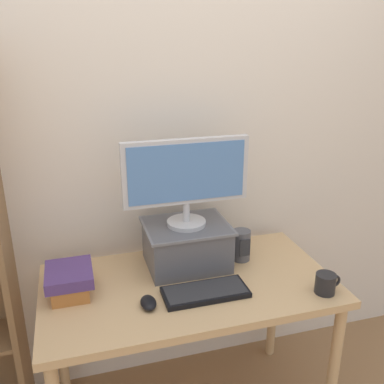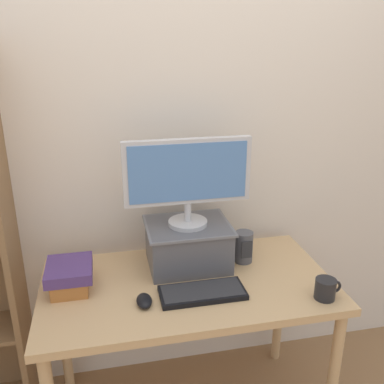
{
  "view_description": "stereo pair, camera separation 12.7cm",
  "coord_description": "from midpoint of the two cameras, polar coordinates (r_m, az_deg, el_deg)",
  "views": [
    {
      "loc": [
        -0.45,
        -1.6,
        1.81
      ],
      "look_at": [
        0.03,
        0.06,
        1.18
      ],
      "focal_mm": 40.0,
      "sensor_mm": 36.0,
      "label": 1
    },
    {
      "loc": [
        -0.33,
        -1.63,
        1.81
      ],
      "look_at": [
        0.03,
        0.06,
        1.18
      ],
      "focal_mm": 40.0,
      "sensor_mm": 36.0,
      "label": 2
    }
  ],
  "objects": [
    {
      "name": "keyboard",
      "position": [
        1.86,
        3.4,
        -13.26
      ],
      "size": [
        0.36,
        0.16,
        0.02
      ],
      "color": "black",
      "rests_on": "desk"
    },
    {
      "name": "back_wall",
      "position": [
        2.16,
        -1.35,
        6.29
      ],
      "size": [
        7.0,
        0.08,
        2.6
      ],
      "color": "beige",
      "rests_on": "ground_plane"
    },
    {
      "name": "computer_monitor",
      "position": [
        1.91,
        1.33,
        2.04
      ],
      "size": [
        0.58,
        0.18,
        0.41
      ],
      "color": "#B7B7BA",
      "rests_on": "riser_box"
    },
    {
      "name": "coffee_mug",
      "position": [
        1.93,
        19.27,
        -12.12
      ],
      "size": [
        0.12,
        0.09,
        0.09
      ],
      "color": "black",
      "rests_on": "desk"
    },
    {
      "name": "desk_speaker",
      "position": [
        2.1,
        8.65,
        -7.28
      ],
      "size": [
        0.09,
        0.09,
        0.15
      ],
      "color": "#4C4C51",
      "rests_on": "desk"
    },
    {
      "name": "book_stack",
      "position": [
        1.95,
        -14.17,
        -10.73
      ],
      "size": [
        0.19,
        0.24,
        0.11
      ],
      "color": "#AD662D",
      "rests_on": "desk"
    },
    {
      "name": "desk",
      "position": [
        2.01,
        1.3,
        -14.1
      ],
      "size": [
        1.29,
        0.7,
        0.78
      ],
      "color": "tan",
      "rests_on": "ground_plane"
    },
    {
      "name": "riser_box",
      "position": [
        2.04,
        1.25,
        -6.9
      ],
      "size": [
        0.39,
        0.32,
        0.21
      ],
      "color": "#515156",
      "rests_on": "desk"
    },
    {
      "name": "computer_mouse",
      "position": [
        1.81,
        -4.32,
        -14.3
      ],
      "size": [
        0.06,
        0.1,
        0.04
      ],
      "color": "black",
      "rests_on": "desk"
    }
  ]
}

